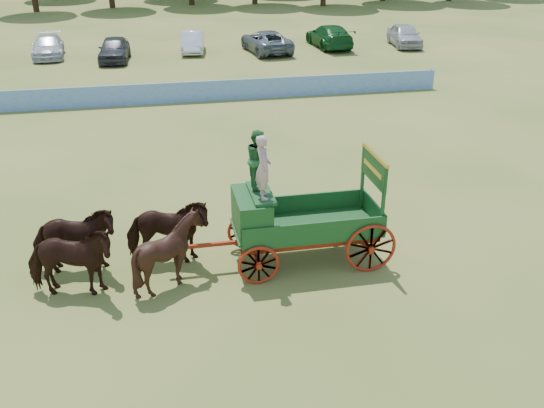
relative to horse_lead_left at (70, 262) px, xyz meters
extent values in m
plane|color=olive|center=(5.64, -0.86, -0.96)|extent=(160.00, 160.00, 0.00)
imported|color=black|center=(0.00, 0.00, 0.00)|extent=(2.41, 1.42, 1.91)
imported|color=black|center=(0.00, 1.10, 0.00)|extent=(2.35, 1.24, 1.91)
imported|color=black|center=(2.40, 0.00, 0.00)|extent=(1.97, 1.82, 1.91)
imported|color=black|center=(2.40, 1.10, 0.00)|extent=(2.37, 1.31, 1.91)
cube|color=#A83010|center=(4.60, 0.55, -0.36)|extent=(0.12, 2.00, 0.12)
cube|color=#A83010|center=(7.60, 0.55, -0.36)|extent=(0.12, 2.00, 0.12)
cube|color=#A83010|center=(6.10, 0.00, -0.24)|extent=(3.80, 0.10, 0.12)
cube|color=#A83010|center=(6.10, 1.10, -0.24)|extent=(3.80, 0.10, 0.12)
cube|color=#A83010|center=(3.70, 0.55, -0.21)|extent=(2.80, 0.09, 0.09)
cube|color=#1C5427|center=(6.10, 0.55, 0.04)|extent=(3.80, 1.80, 0.10)
cube|color=#1C5427|center=(6.10, -0.33, 0.34)|extent=(3.80, 0.06, 0.55)
cube|color=#1C5427|center=(6.10, 1.43, 0.34)|extent=(3.80, 0.06, 0.55)
cube|color=#1C5427|center=(7.98, 0.55, 0.34)|extent=(0.06, 1.80, 0.55)
cube|color=#1C5427|center=(4.60, 0.55, 0.59)|extent=(0.85, 1.70, 1.05)
cube|color=#1C5427|center=(4.85, 0.55, 1.16)|extent=(0.55, 1.50, 0.08)
cube|color=#1C5427|center=(4.22, 0.55, 0.39)|extent=(0.10, 1.60, 0.65)
cube|color=#1C5427|center=(4.40, 0.55, 0.09)|extent=(0.55, 1.60, 0.06)
cube|color=#1C5427|center=(7.90, -0.25, 0.99)|extent=(0.08, 0.08, 1.80)
cube|color=#1C5427|center=(7.90, 1.35, 0.99)|extent=(0.08, 0.08, 1.80)
cube|color=#1C5427|center=(7.90, 0.55, 1.59)|extent=(0.07, 1.75, 0.75)
cube|color=gold|center=(7.90, 0.55, 1.99)|extent=(0.08, 1.80, 0.09)
cube|color=gold|center=(7.86, 0.55, 1.59)|extent=(0.02, 1.30, 0.12)
torus|color=#A83010|center=(4.60, -0.40, -0.41)|extent=(1.09, 0.09, 1.09)
torus|color=#A83010|center=(4.60, 1.50, -0.41)|extent=(1.09, 0.09, 1.09)
torus|color=#A83010|center=(7.60, -0.40, -0.26)|extent=(1.39, 0.09, 1.39)
torus|color=#A83010|center=(7.60, 1.50, -0.26)|extent=(1.39, 0.09, 1.39)
imported|color=#C7989B|center=(4.85, 0.20, 2.03)|extent=(0.39, 0.60, 1.65)
imported|color=#24612D|center=(4.85, 0.90, 1.98)|extent=(0.59, 0.75, 1.55)
cube|color=#215CB3|center=(4.64, 17.14, -0.43)|extent=(26.00, 0.08, 1.05)
imported|color=silver|center=(-4.24, 30.30, -0.25)|extent=(2.34, 5.01, 1.42)
imported|color=#333338|center=(0.19, 28.14, -0.18)|extent=(2.17, 4.68, 1.55)
imported|color=silver|center=(5.50, 29.98, -0.25)|extent=(1.96, 4.40, 1.41)
imported|color=slate|center=(10.54, 28.94, -0.20)|extent=(3.19, 5.74, 1.52)
imported|color=#144C1E|center=(15.42, 29.86, -0.15)|extent=(2.52, 5.63, 1.60)
imported|color=#B2B2B7|center=(20.96, 29.13, -0.16)|extent=(2.49, 4.86, 1.58)
camera|label=1|loc=(2.27, -13.47, 7.58)|focal=40.00mm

